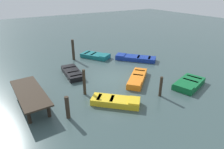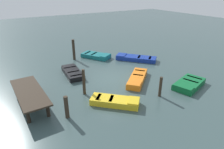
{
  "view_description": "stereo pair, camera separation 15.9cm",
  "coord_description": "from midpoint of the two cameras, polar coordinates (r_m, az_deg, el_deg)",
  "views": [
    {
      "loc": [
        -12.26,
        7.63,
        6.79
      ],
      "look_at": [
        0.0,
        0.0,
        0.35
      ],
      "focal_mm": 31.66,
      "sensor_mm": 36.0,
      "label": 1
    },
    {
      "loc": [
        -12.34,
        7.49,
        6.79
      ],
      "look_at": [
        0.0,
        0.0,
        0.35
      ],
      "focal_mm": 31.66,
      "sensor_mm": 36.0,
      "label": 2
    }
  ],
  "objects": [
    {
      "name": "mooring_piling_far_left",
      "position": [
        13.53,
        13.57,
        -3.41
      ],
      "size": [
        0.2,
        0.2,
        1.42
      ],
      "primitive_type": "cylinder",
      "color": "#33281E",
      "rests_on": "ground_plane"
    },
    {
      "name": "rowboat_blue",
      "position": [
        20.07,
        6.49,
        4.76
      ],
      "size": [
        3.76,
        3.51,
        0.46
      ],
      "rotation": [
        0.0,
        0.0,
        0.72
      ],
      "color": "navy",
      "rests_on": "ground_plane"
    },
    {
      "name": "dock_segment",
      "position": [
        13.15,
        -22.97,
        -5.05
      ],
      "size": [
        4.6,
        1.69,
        0.95
      ],
      "rotation": [
        0.0,
        0.0,
        0.03
      ],
      "color": "#33281E",
      "rests_on": "ground_plane"
    },
    {
      "name": "rowboat_black",
      "position": [
        16.82,
        -11.62,
        0.51
      ],
      "size": [
        3.05,
        1.47,
        0.46
      ],
      "rotation": [
        0.0,
        0.0,
        6.19
      ],
      "color": "black",
      "rests_on": "ground_plane"
    },
    {
      "name": "rowboat_yellow",
      "position": [
        12.5,
        0.77,
        -7.71
      ],
      "size": [
        2.85,
        2.91,
        0.46
      ],
      "rotation": [
        0.0,
        0.0,
        3.95
      ],
      "color": "gold",
      "rests_on": "ground_plane"
    },
    {
      "name": "rowboat_green",
      "position": [
        15.7,
        21.05,
        -2.44
      ],
      "size": [
        2.23,
        3.12,
        0.46
      ],
      "rotation": [
        0.0,
        0.0,
        1.87
      ],
      "color": "#0F602D",
      "rests_on": "ground_plane"
    },
    {
      "name": "mooring_piling_mid_left",
      "position": [
        13.43,
        -8.37,
        -2.21
      ],
      "size": [
        0.2,
        0.2,
        1.82
      ],
      "primitive_type": "cylinder",
      "color": "#33281E",
      "rests_on": "ground_plane"
    },
    {
      "name": "ground_plane",
      "position": [
        15.96,
        -0.29,
        -1.15
      ],
      "size": [
        80.0,
        80.0,
        0.0
      ],
      "primitive_type": "plane",
      "color": "#384C4C"
    },
    {
      "name": "rowboat_orange",
      "position": [
        15.59,
        7.03,
        -1.11
      ],
      "size": [
        3.11,
        3.31,
        0.46
      ],
      "rotation": [
        0.0,
        0.0,
        2.3
      ],
      "color": "orange",
      "rests_on": "ground_plane"
    },
    {
      "name": "mooring_piling_center",
      "position": [
        11.36,
        -13.14,
        -9.25
      ],
      "size": [
        0.24,
        0.24,
        1.36
      ],
      "primitive_type": "cylinder",
      "color": "#33281E",
      "rests_on": "ground_plane"
    },
    {
      "name": "rowboat_teal",
      "position": [
        20.73,
        -5.0,
        5.46
      ],
      "size": [
        3.2,
        2.69,
        0.46
      ],
      "rotation": [
        0.0,
        0.0,
        3.69
      ],
      "color": "#14666B",
      "rests_on": "ground_plane"
    },
    {
      "name": "mooring_piling_near_left",
      "position": [
        20.2,
        -11.39,
        7.0
      ],
      "size": [
        0.27,
        0.27,
        2.06
      ],
      "primitive_type": "cylinder",
      "color": "#33281E",
      "rests_on": "ground_plane"
    }
  ]
}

